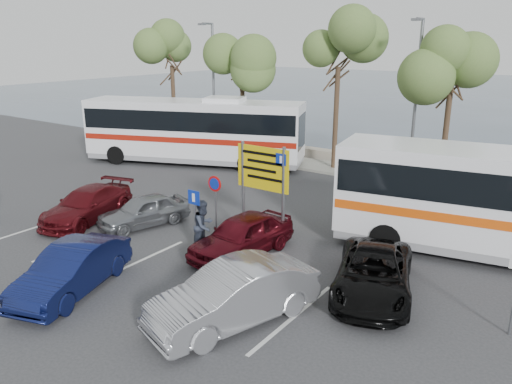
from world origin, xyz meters
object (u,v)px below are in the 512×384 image
Objects in this scene: car_maroon at (87,205)px; pedestrian_far at (204,226)px; car_blue at (72,270)px; street_lamp_left at (213,82)px; car_silver_a at (144,211)px; coach_bus_left at (194,133)px; street_lamp_right at (416,94)px; car_red at (242,235)px; direction_sign at (263,176)px; suv_black at (373,274)px; car_silver_b at (234,295)px.

pedestrian_far is at bearing -10.30° from car_maroon.
street_lamp_left is at bearing 98.96° from car_blue.
car_silver_a is at bearing -61.97° from street_lamp_left.
car_blue is at bearing -60.93° from coach_bus_left.
street_lamp_right is 12.74m from car_red.
car_blue is (-2.20, -6.70, -1.73)m from direction_sign.
car_red reaches higher than car_maroon.
car_maroon is (4.00, -12.92, -3.94)m from street_lamp_left.
suv_black is (4.80, 0.00, -0.08)m from car_red.
car_blue is at bearing -111.27° from car_red.
coach_bus_left is 10.41m from car_maroon.
street_lamp_left is 14.09m from car_maroon.
car_blue reaches higher than car_maroon.
coach_bus_left reaches higher than suv_black.
car_silver_b reaches higher than suv_black.
car_blue is at bearing 160.88° from pedestrian_far.
direction_sign is 0.85× the size of car_red.
pedestrian_far is (-1.31, -0.49, 0.22)m from car_red.
direction_sign is at bearing 142.93° from suv_black.
car_maroon is at bearing -124.86° from street_lamp_right.
car_maroon is at bearing -143.20° from car_silver_a.
direction_sign is 0.98× the size of car_silver_a.
car_blue is at bearing -48.18° from car_silver_a.
direction_sign is 0.76× the size of car_silver_b.
street_lamp_right is at bearing 87.37° from car_red.
coach_bus_left is 10.56m from car_silver_a.
car_maroon is at bearing 89.74° from pedestrian_far.
car_maroon is (-4.80, 4.10, -0.04)m from car_blue.
direction_sign is 0.28× the size of coach_bus_left.
direction_sign is 5.67m from suv_black.
direction_sign is 6.14m from car_silver_b.
car_silver_b is at bearing -50.64° from car_red.
car_maroon is at bearing -73.23° from coach_bus_left.
pedestrian_far is (8.98, -9.49, -0.93)m from coach_bus_left.
car_red reaches higher than car_silver_a.
street_lamp_left is 21.10m from car_silver_b.
pedestrian_far is (-3.00, -12.51, -3.66)m from street_lamp_right.
street_lamp_right is 1.69× the size of car_silver_b.
direction_sign reaches higher than car_silver_b.
street_lamp_right is 2.17× the size of car_silver_a.
coach_bus_left reaches higher than car_red.
street_lamp_right is 14.28m from car_silver_a.
car_red is at bearing -46.74° from street_lamp_left.
car_maroon is 10.07m from car_silver_b.
street_lamp_right is (13.00, 0.00, 0.00)m from street_lamp_left.
suv_black is at bearing -18.39° from direction_sign.
car_blue is (-4.20, -17.02, -3.90)m from street_lamp_right.
pedestrian_far is at bearing -154.24° from car_red.
suv_black is at bearing -10.01° from car_maroon.
street_lamp_left is at bearing 134.21° from car_silver_a.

